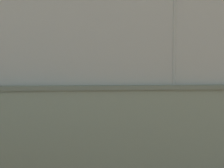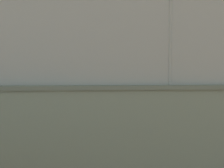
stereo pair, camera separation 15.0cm
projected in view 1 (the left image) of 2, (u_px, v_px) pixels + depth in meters
ground_plane at (98, 99)px, 17.84m from camera, size 260.00×260.00×0.00m
perimeter_wall at (173, 128)px, 5.46m from camera, size 27.03×1.11×1.67m
fence_panel_on_wall at (174, 39)px, 5.36m from camera, size 26.55×0.72×1.72m
player_foreground_swinging at (166, 82)px, 19.69m from camera, size 0.74×1.26×1.66m
player_at_service_line at (82, 96)px, 10.80m from camera, size 0.86×0.97×1.54m
player_baseline_waiting at (35, 84)px, 17.32m from camera, size 1.00×0.91×1.61m
sports_ball at (163, 98)px, 17.60m from camera, size 0.13×0.13×0.13m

